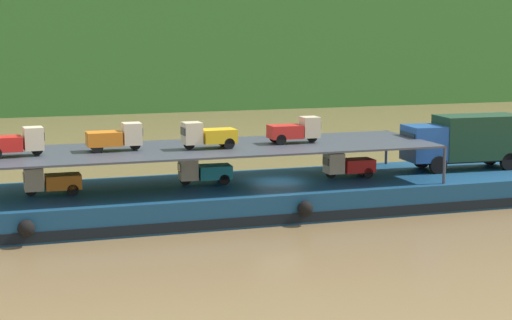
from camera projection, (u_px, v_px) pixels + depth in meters
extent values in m
plane|color=brown|center=(278.00, 209.00, 45.71)|extent=(400.00, 400.00, 0.00)
cube|color=navy|center=(278.00, 195.00, 45.59)|extent=(33.06, 7.68, 1.50)
cube|color=black|center=(304.00, 218.00, 42.03)|extent=(32.40, 0.06, 0.50)
sphere|color=black|center=(26.00, 228.00, 37.72)|extent=(0.76, 0.76, 0.76)
sphere|color=black|center=(305.00, 209.00, 41.75)|extent=(0.76, 0.76, 0.76)
cube|color=#1E4C99|center=(424.00, 143.00, 48.36)|extent=(2.10, 2.27, 2.00)
cube|color=#192833|center=(407.00, 138.00, 48.04)|extent=(0.14, 1.84, 0.60)
cube|color=#193823|center=(478.00, 137.00, 49.21)|extent=(4.90, 2.52, 2.50)
cube|color=black|center=(477.00, 159.00, 49.41)|extent=(6.86, 1.69, 0.20)
cylinder|color=black|center=(422.00, 159.00, 49.60)|extent=(1.01, 0.33, 1.00)
cylinder|color=black|center=(438.00, 165.00, 47.68)|extent=(1.01, 0.33, 1.00)
cylinder|color=black|center=(490.00, 156.00, 50.76)|extent=(1.01, 0.33, 1.00)
cylinder|color=black|center=(508.00, 161.00, 48.84)|extent=(1.01, 0.33, 1.00)
cylinder|color=#383D47|center=(386.00, 147.00, 50.92)|extent=(0.16, 0.16, 2.00)
cylinder|color=#383D47|center=(444.00, 165.00, 44.62)|extent=(0.16, 0.16, 2.00)
cube|color=#383D47|center=(208.00, 148.00, 44.00)|extent=(23.86, 6.88, 0.10)
cube|color=orange|center=(63.00, 181.00, 41.93)|extent=(1.71, 1.21, 0.70)
cube|color=#C6B793|center=(34.00, 179.00, 41.46)|extent=(0.91, 1.01, 1.10)
cube|color=#19232D|center=(23.00, 177.00, 41.30)|extent=(0.05, 0.85, 0.38)
cylinder|color=black|center=(31.00, 190.00, 41.50)|extent=(0.56, 0.14, 0.56)
cylinder|color=black|center=(70.00, 186.00, 42.60)|extent=(0.56, 0.14, 0.56)
cylinder|color=black|center=(73.00, 190.00, 41.61)|extent=(0.56, 0.14, 0.56)
cube|color=teal|center=(215.00, 172.00, 44.68)|extent=(1.76, 1.28, 0.70)
cube|color=#C6B793|center=(188.00, 169.00, 44.29)|extent=(0.95, 1.04, 1.10)
cube|color=#19232D|center=(179.00, 167.00, 44.15)|extent=(0.08, 0.85, 0.38)
cylinder|color=black|center=(185.00, 180.00, 44.34)|extent=(0.57, 0.17, 0.56)
cylinder|color=black|center=(220.00, 176.00, 45.35)|extent=(0.57, 0.17, 0.56)
cylinder|color=black|center=(224.00, 180.00, 44.34)|extent=(0.57, 0.17, 0.56)
cube|color=red|center=(357.00, 165.00, 46.70)|extent=(1.70, 1.20, 0.70)
cube|color=beige|center=(334.00, 163.00, 46.24)|extent=(0.90, 1.00, 1.10)
cube|color=#19232D|center=(326.00, 161.00, 46.08)|extent=(0.04, 0.85, 0.38)
cylinder|color=black|center=(331.00, 173.00, 46.29)|extent=(0.56, 0.14, 0.56)
cylinder|color=black|center=(360.00, 170.00, 47.38)|extent=(0.56, 0.14, 0.56)
cylinder|color=black|center=(368.00, 173.00, 46.38)|extent=(0.56, 0.14, 0.56)
cube|color=red|center=(3.00, 144.00, 40.62)|extent=(1.76, 1.28, 0.70)
cube|color=beige|center=(33.00, 138.00, 41.08)|extent=(0.95, 1.04, 1.10)
cube|color=#19232D|center=(43.00, 136.00, 41.23)|extent=(0.08, 0.85, 0.38)
cylinder|color=black|center=(37.00, 150.00, 41.22)|extent=(0.57, 0.17, 0.56)
cube|color=orange|center=(104.00, 139.00, 42.45)|extent=(1.70, 1.20, 0.70)
cube|color=beige|center=(132.00, 134.00, 42.85)|extent=(0.90, 1.00, 1.10)
cube|color=#19232D|center=(141.00, 131.00, 42.97)|extent=(0.04, 0.85, 0.38)
cylinder|color=black|center=(135.00, 144.00, 42.98)|extent=(0.56, 0.14, 0.56)
cylinder|color=black|center=(97.00, 148.00, 41.89)|extent=(0.56, 0.14, 0.56)
cylinder|color=black|center=(95.00, 145.00, 42.89)|extent=(0.56, 0.14, 0.56)
cube|color=gold|center=(219.00, 136.00, 43.56)|extent=(1.74, 1.25, 0.70)
cube|color=beige|center=(192.00, 133.00, 43.06)|extent=(0.93, 1.03, 1.10)
cube|color=#19232D|center=(183.00, 131.00, 42.89)|extent=(0.07, 0.85, 0.38)
cylinder|color=black|center=(189.00, 144.00, 43.10)|extent=(0.56, 0.16, 0.56)
cylinder|color=black|center=(223.00, 141.00, 44.24)|extent=(0.56, 0.16, 0.56)
cylinder|color=black|center=(229.00, 144.00, 43.25)|extent=(0.56, 0.16, 0.56)
cube|color=red|center=(285.00, 132.00, 45.26)|extent=(1.72, 1.22, 0.70)
cube|color=beige|center=(310.00, 127.00, 45.64)|extent=(0.91, 1.01, 1.10)
cube|color=#19232D|center=(318.00, 125.00, 45.76)|extent=(0.05, 0.85, 0.38)
cylinder|color=black|center=(312.00, 137.00, 45.77)|extent=(0.56, 0.15, 0.56)
cylinder|color=black|center=(281.00, 140.00, 44.70)|extent=(0.56, 0.15, 0.56)
cylinder|color=black|center=(275.00, 137.00, 45.70)|extent=(0.56, 0.15, 0.56)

